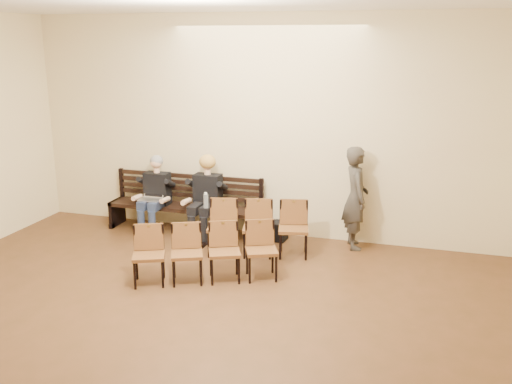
% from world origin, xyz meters
% --- Properties ---
extents(room_walls, '(8.02, 10.01, 3.51)m').
position_xyz_m(room_walls, '(0.00, 0.79, 2.54)').
color(room_walls, beige).
rests_on(room_walls, ground).
extents(bench, '(2.60, 0.90, 0.45)m').
position_xyz_m(bench, '(-1.31, 4.65, 0.23)').
color(bench, black).
rests_on(bench, ground).
extents(seated_man, '(0.50, 0.70, 1.21)m').
position_xyz_m(seated_man, '(-1.77, 4.53, 0.60)').
color(seated_man, black).
rests_on(seated_man, ground).
extents(seated_woman, '(0.53, 0.74, 1.24)m').
position_xyz_m(seated_woman, '(-0.88, 4.53, 0.62)').
color(seated_woman, black).
rests_on(seated_woman, ground).
extents(laptop, '(0.36, 0.29, 0.25)m').
position_xyz_m(laptop, '(-1.79, 4.39, 0.58)').
color(laptop, silver).
rests_on(laptop, bench).
extents(water_bottle, '(0.08, 0.08, 0.25)m').
position_xyz_m(water_bottle, '(-0.75, 4.23, 0.57)').
color(water_bottle, silver).
rests_on(water_bottle, bench).
extents(bag, '(0.42, 0.30, 0.30)m').
position_xyz_m(bag, '(0.20, 4.72, 0.15)').
color(bag, black).
rests_on(bag, ground).
extents(passerby, '(0.64, 0.77, 1.81)m').
position_xyz_m(passerby, '(1.47, 4.75, 0.90)').
color(passerby, '#39342E').
rests_on(passerby, ground).
extents(chair_row_front, '(1.53, 0.77, 0.82)m').
position_xyz_m(chair_row_front, '(0.15, 4.00, 0.41)').
color(chair_row_front, brown).
rests_on(chair_row_front, ground).
extents(chair_row_back, '(1.89, 1.15, 0.77)m').
position_xyz_m(chair_row_back, '(-0.23, 2.90, 0.39)').
color(chair_row_back, brown).
rests_on(chair_row_back, ground).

